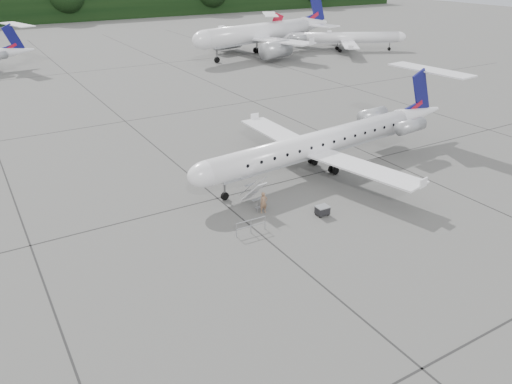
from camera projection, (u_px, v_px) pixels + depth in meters
ground at (334, 208)px, 37.32m from camera, size 320.00×320.00×0.00m
treeline at (34, 9)px, 136.40m from camera, size 260.00×4.00×8.00m
main_regional_jet at (317, 132)px, 42.06m from camera, size 29.85×22.88×7.16m
airstair at (253, 193)px, 37.05m from camera, size 1.08×2.34×2.25m
passenger at (264, 203)px, 36.25m from camera, size 0.61×0.42×1.62m
safety_railing at (251, 226)px, 33.70m from camera, size 2.20×0.15×1.00m
baggage_cart at (322, 210)px, 36.06m from camera, size 0.92×0.76×0.78m
bg_narrowbody at (259, 23)px, 91.68m from camera, size 36.90×30.13×11.64m
bg_regional_right at (345, 32)px, 97.14m from camera, size 33.43×30.16×7.19m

